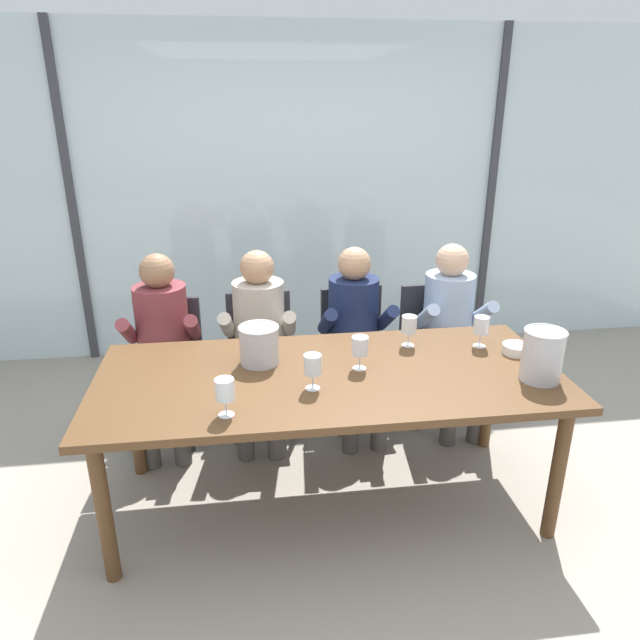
{
  "coord_description": "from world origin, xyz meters",
  "views": [
    {
      "loc": [
        -0.39,
        -2.57,
        2.07
      ],
      "look_at": [
        0.0,
        0.35,
        0.92
      ],
      "focal_mm": 32.51,
      "sensor_mm": 36.0,
      "label": 1
    }
  ],
  "objects_px": {
    "wine_glass_near_bucket": "(409,326)",
    "ice_bucket_primary": "(543,355)",
    "dining_table": "(329,386)",
    "chair_near_curtain": "(167,357)",
    "chair_center": "(355,343)",
    "person_navy_polo": "(356,329)",
    "person_maroon_top": "(162,339)",
    "chair_left_of_center": "(261,350)",
    "ice_bucket_secondary": "(259,344)",
    "tasting_bowl": "(516,349)",
    "wine_glass_by_left_taster": "(225,391)",
    "wine_glass_by_right_taster": "(313,365)",
    "person_beige_jumper": "(259,334)",
    "chair_right_of_center": "(434,340)",
    "wine_glass_center_pour": "(481,326)",
    "person_pale_blue_shirt": "(451,324)",
    "wine_glass_spare_empty": "(360,347)"
  },
  "relations": [
    {
      "from": "wine_glass_by_left_taster",
      "to": "dining_table",
      "type": "bearing_deg",
      "value": 34.44
    },
    {
      "from": "person_pale_blue_shirt",
      "to": "ice_bucket_primary",
      "type": "relative_size",
      "value": 4.63
    },
    {
      "from": "person_maroon_top",
      "to": "dining_table",
      "type": "bearing_deg",
      "value": -42.11
    },
    {
      "from": "person_beige_jumper",
      "to": "wine_glass_spare_empty",
      "type": "xyz_separation_m",
      "value": [
        0.48,
        -0.75,
        0.21
      ]
    },
    {
      "from": "person_navy_polo",
      "to": "wine_glass_by_right_taster",
      "type": "relative_size",
      "value": 6.87
    },
    {
      "from": "chair_center",
      "to": "person_navy_polo",
      "type": "distance_m",
      "value": 0.24
    },
    {
      "from": "wine_glass_by_right_taster",
      "to": "ice_bucket_secondary",
      "type": "bearing_deg",
      "value": 126.45
    },
    {
      "from": "chair_near_curtain",
      "to": "person_beige_jumper",
      "type": "height_order",
      "value": "person_beige_jumper"
    },
    {
      "from": "dining_table",
      "to": "wine_glass_by_left_taster",
      "type": "distance_m",
      "value": 0.64
    },
    {
      "from": "person_maroon_top",
      "to": "ice_bucket_secondary",
      "type": "distance_m",
      "value": 0.86
    },
    {
      "from": "person_maroon_top",
      "to": "person_navy_polo",
      "type": "xyz_separation_m",
      "value": [
        1.2,
        -0.0,
        0.0
      ]
    },
    {
      "from": "person_pale_blue_shirt",
      "to": "chair_center",
      "type": "bearing_deg",
      "value": 164.04
    },
    {
      "from": "chair_left_of_center",
      "to": "wine_glass_near_bucket",
      "type": "bearing_deg",
      "value": -40.55
    },
    {
      "from": "ice_bucket_primary",
      "to": "wine_glass_spare_empty",
      "type": "distance_m",
      "value": 0.88
    },
    {
      "from": "chair_left_of_center",
      "to": "person_navy_polo",
      "type": "height_order",
      "value": "person_navy_polo"
    },
    {
      "from": "tasting_bowl",
      "to": "wine_glass_spare_empty",
      "type": "height_order",
      "value": "wine_glass_spare_empty"
    },
    {
      "from": "ice_bucket_primary",
      "to": "wine_glass_by_left_taster",
      "type": "distance_m",
      "value": 1.51
    },
    {
      "from": "chair_right_of_center",
      "to": "tasting_bowl",
      "type": "distance_m",
      "value": 0.89
    },
    {
      "from": "chair_near_curtain",
      "to": "chair_right_of_center",
      "type": "xyz_separation_m",
      "value": [
        1.78,
        0.03,
        0.0
      ]
    },
    {
      "from": "chair_near_curtain",
      "to": "wine_glass_by_left_taster",
      "type": "xyz_separation_m",
      "value": [
        0.41,
        -1.24,
        0.38
      ]
    },
    {
      "from": "person_pale_blue_shirt",
      "to": "tasting_bowl",
      "type": "relative_size",
      "value": 8.07
    },
    {
      "from": "wine_glass_center_pour",
      "to": "person_pale_blue_shirt",
      "type": "bearing_deg",
      "value": 85.18
    },
    {
      "from": "chair_center",
      "to": "wine_glass_near_bucket",
      "type": "height_order",
      "value": "wine_glass_near_bucket"
    },
    {
      "from": "chair_center",
      "to": "ice_bucket_secondary",
      "type": "height_order",
      "value": "ice_bucket_secondary"
    },
    {
      "from": "person_navy_polo",
      "to": "ice_bucket_secondary",
      "type": "distance_m",
      "value": 0.89
    },
    {
      "from": "ice_bucket_secondary",
      "to": "chair_near_curtain",
      "type": "bearing_deg",
      "value": 128.45
    },
    {
      "from": "person_navy_polo",
      "to": "person_maroon_top",
      "type": "bearing_deg",
      "value": 178.59
    },
    {
      "from": "person_pale_blue_shirt",
      "to": "tasting_bowl",
      "type": "distance_m",
      "value": 0.69
    },
    {
      "from": "tasting_bowl",
      "to": "wine_glass_by_left_taster",
      "type": "distance_m",
      "value": 1.6
    },
    {
      "from": "chair_right_of_center",
      "to": "wine_glass_near_bucket",
      "type": "relative_size",
      "value": 5.04
    },
    {
      "from": "chair_near_curtain",
      "to": "person_pale_blue_shirt",
      "type": "height_order",
      "value": "person_pale_blue_shirt"
    },
    {
      "from": "person_navy_polo",
      "to": "ice_bucket_secondary",
      "type": "bearing_deg",
      "value": -137.08
    },
    {
      "from": "person_maroon_top",
      "to": "ice_bucket_primary",
      "type": "relative_size",
      "value": 4.63
    },
    {
      "from": "chair_right_of_center",
      "to": "person_navy_polo",
      "type": "relative_size",
      "value": 0.73
    },
    {
      "from": "chair_near_curtain",
      "to": "person_navy_polo",
      "type": "xyz_separation_m",
      "value": [
        1.2,
        -0.12,
        0.17
      ]
    },
    {
      "from": "dining_table",
      "to": "chair_near_curtain",
      "type": "distance_m",
      "value": 1.3
    },
    {
      "from": "person_navy_polo",
      "to": "wine_glass_near_bucket",
      "type": "distance_m",
      "value": 0.58
    },
    {
      "from": "dining_table",
      "to": "ice_bucket_secondary",
      "type": "xyz_separation_m",
      "value": [
        -0.34,
        0.17,
        0.18
      ]
    },
    {
      "from": "chair_left_of_center",
      "to": "chair_center",
      "type": "relative_size",
      "value": 1.0
    },
    {
      "from": "chair_left_of_center",
      "to": "ice_bucket_secondary",
      "type": "height_order",
      "value": "ice_bucket_secondary"
    },
    {
      "from": "person_navy_polo",
      "to": "dining_table",
      "type": "bearing_deg",
      "value": -111.53
    },
    {
      "from": "ice_bucket_primary",
      "to": "ice_bucket_secondary",
      "type": "relative_size",
      "value": 1.23
    },
    {
      "from": "wine_glass_by_right_taster",
      "to": "tasting_bowl",
      "type": "bearing_deg",
      "value": 12.76
    },
    {
      "from": "chair_left_of_center",
      "to": "wine_glass_near_bucket",
      "type": "xyz_separation_m",
      "value": [
        0.8,
        -0.64,
        0.38
      ]
    },
    {
      "from": "wine_glass_near_bucket",
      "to": "ice_bucket_primary",
      "type": "bearing_deg",
      "value": -42.83
    },
    {
      "from": "wine_glass_near_bucket",
      "to": "wine_glass_by_left_taster",
      "type": "bearing_deg",
      "value": -147.6
    },
    {
      "from": "wine_glass_by_right_taster",
      "to": "person_beige_jumper",
      "type": "bearing_deg",
      "value": 103.49
    },
    {
      "from": "chair_near_curtain",
      "to": "wine_glass_spare_empty",
      "type": "height_order",
      "value": "wine_glass_spare_empty"
    },
    {
      "from": "chair_left_of_center",
      "to": "ice_bucket_secondary",
      "type": "distance_m",
      "value": 0.84
    },
    {
      "from": "chair_right_of_center",
      "to": "person_maroon_top",
      "type": "bearing_deg",
      "value": -178.34
    }
  ]
}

